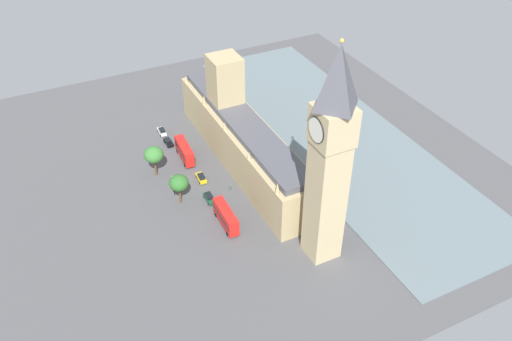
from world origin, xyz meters
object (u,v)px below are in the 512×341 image
Objects in this scene: car_dark_green_far_end at (209,198)px; plane_tree_trailing at (154,155)px; car_yellow_cab_midblock at (201,178)px; double_decker_bus_kerbside at (184,151)px; car_white_corner at (162,131)px; car_black_under_trees at (168,142)px; double_decker_bus_leading at (226,216)px; plane_tree_opposite_hall at (179,183)px; parliament_building at (241,136)px; pedestrian_near_tower at (231,187)px; street_lamp_by_river_gate at (173,182)px; clock_tower at (330,157)px.

plane_tree_trailing reaches higher than car_dark_green_far_end.
car_yellow_cab_midblock is 0.52× the size of plane_tree_trailing.
car_white_corner is at bearing -79.92° from double_decker_bus_kerbside.
car_dark_green_far_end is at bearing 89.64° from car_black_under_trees.
car_yellow_cab_midblock is 18.56m from double_decker_bus_leading.
car_black_under_trees is 26.67m from plane_tree_opposite_hall.
car_white_corner is (15.74, -22.02, -6.82)m from parliament_building.
plane_tree_opposite_hall is (13.17, -1.08, 5.29)m from pedestrian_near_tower.
plane_tree_trailing reaches higher than street_lamp_by_river_gate.
pedestrian_near_tower is (-6.54, -1.57, -0.14)m from car_dark_green_far_end.
car_white_corner is 34.42m from car_dark_green_far_end.
street_lamp_by_river_gate is at bearing 8.34° from pedestrian_near_tower.
car_dark_green_far_end is (1.18, 8.49, 0.00)m from car_yellow_cab_midblock.
street_lamp_by_river_gate is at bearing -159.28° from car_yellow_cab_midblock.
car_dark_green_far_end is 0.44× the size of double_decker_bus_leading.
car_yellow_cab_midblock is (13.56, 3.89, -6.81)m from parliament_building.
car_yellow_cab_midblock is (-2.29, 19.73, 0.00)m from car_black_under_trees.
plane_tree_trailing is 10.60m from street_lamp_by_river_gate.
pedestrian_near_tower is 0.27× the size of street_lamp_by_river_gate.
double_decker_bus_kerbside is at bearing -91.19° from car_dark_green_far_end.
double_decker_bus_kerbside is at bearing 99.61° from car_black_under_trees.
parliament_building is 13.98× the size of car_yellow_cab_midblock.
plane_tree_trailing is (24.28, -43.52, -19.76)m from clock_tower.
street_lamp_by_river_gate is (7.33, -15.83, 1.68)m from double_decker_bus_leading.
clock_tower is at bearing -74.20° from car_white_corner.
pedestrian_near_tower is (8.21, 10.82, -6.96)m from parliament_building.
clock_tower reaches higher than car_white_corner.
car_white_corner and car_dark_green_far_end have the same top height.
parliament_building is at bearing 156.13° from double_decker_bus_kerbside.
plane_tree_trailing is 1.42× the size of street_lamp_by_river_gate.
plane_tree_opposite_hall reaches higher than car_black_under_trees.
plane_tree_opposite_hall reaches higher than double_decker_bus_leading.
pedestrian_near_tower is (-7.54, 32.84, -0.14)m from car_white_corner.
parliament_building reaches higher than car_dark_green_far_end.
car_white_corner is at bearing -51.23° from pedestrian_near_tower.
parliament_building reaches higher than plane_tree_trailing.
parliament_building reaches higher than plane_tree_opposite_hall.
car_dark_green_far_end is 2.84× the size of pedestrian_near_tower.
double_decker_bus_kerbside reaches higher than car_black_under_trees.
street_lamp_by_river_gate is (21.86, 6.51, -3.39)m from parliament_building.
car_white_corner is 0.51× the size of plane_tree_trailing.
car_dark_green_far_end is (-1.10, 28.22, 0.00)m from car_black_under_trees.
parliament_building is 23.55m from plane_tree_opposite_hall.
car_white_corner is at bearing -54.44° from parliament_building.
double_decker_bus_leading reaches higher than pedestrian_near_tower.
pedestrian_near_tower is at bearing -72.57° from clock_tower.
street_lamp_by_river_gate reaches higher than double_decker_bus_kerbside.
car_black_under_trees is at bearing 99.79° from car_yellow_cab_midblock.
double_decker_bus_leading is 1.30× the size of plane_tree_opposite_hall.
double_decker_bus_leading is at bearing -87.70° from car_white_corner.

